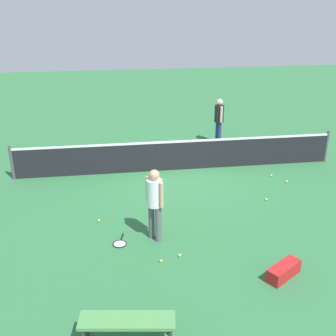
# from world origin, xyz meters

# --- Properties ---
(ground_plane) EXTENTS (40.00, 40.00, 0.00)m
(ground_plane) POSITION_xyz_m (0.00, 0.00, 0.00)
(ground_plane) COLOR #2D6B3D
(court_net) EXTENTS (10.09, 0.09, 1.07)m
(court_net) POSITION_xyz_m (0.00, 0.00, 0.50)
(court_net) COLOR #4C4C51
(court_net) RESTS_ON ground_plane
(player_near_side) EXTENTS (0.48, 0.48, 1.70)m
(player_near_side) POSITION_xyz_m (-1.18, -3.95, 1.01)
(player_near_side) COLOR #595960
(player_near_side) RESTS_ON ground_plane
(player_far_side) EXTENTS (0.37, 0.53, 1.70)m
(player_far_side) POSITION_xyz_m (1.93, 2.27, 1.01)
(player_far_side) COLOR navy
(player_far_side) RESTS_ON ground_plane
(tennis_racket_near_player) EXTENTS (0.38, 0.61, 0.03)m
(tennis_racket_near_player) POSITION_xyz_m (-1.98, -4.04, 0.01)
(tennis_racket_near_player) COLOR black
(tennis_racket_near_player) RESTS_ON ground_plane
(tennis_racket_far_player) EXTENTS (0.54, 0.53, 0.03)m
(tennis_racket_far_player) POSITION_xyz_m (1.78, 1.48, 0.01)
(tennis_racket_far_player) COLOR black
(tennis_racket_far_player) RESTS_ON ground_plane
(tennis_ball_near_player) EXTENTS (0.07, 0.07, 0.07)m
(tennis_ball_near_player) POSITION_xyz_m (-1.16, -4.86, 0.03)
(tennis_ball_near_player) COLOR #C6E033
(tennis_ball_near_player) RESTS_ON ground_plane
(tennis_ball_by_net) EXTENTS (0.07, 0.07, 0.07)m
(tennis_ball_by_net) POSITION_xyz_m (-2.45, -2.98, 0.03)
(tennis_ball_by_net) COLOR #C6E033
(tennis_ball_by_net) RESTS_ON ground_plane
(tennis_ball_midcourt) EXTENTS (0.07, 0.07, 0.07)m
(tennis_ball_midcourt) POSITION_xyz_m (-0.75, -4.73, 0.03)
(tennis_ball_midcourt) COLOR #C6E033
(tennis_ball_midcourt) RESTS_ON ground_plane
(tennis_ball_baseline) EXTENTS (0.07, 0.07, 0.07)m
(tennis_ball_baseline) POSITION_xyz_m (2.02, -2.48, 0.03)
(tennis_ball_baseline) COLOR #C6E033
(tennis_ball_baseline) RESTS_ON ground_plane
(tennis_ball_stray_left) EXTENTS (0.07, 0.07, 0.07)m
(tennis_ball_stray_left) POSITION_xyz_m (3.04, -1.45, 0.03)
(tennis_ball_stray_left) COLOR #C6E033
(tennis_ball_stray_left) RESTS_ON ground_plane
(tennis_ball_stray_right) EXTENTS (0.07, 0.07, 0.07)m
(tennis_ball_stray_right) POSITION_xyz_m (2.76, -0.96, 0.03)
(tennis_ball_stray_right) COLOR #C6E033
(tennis_ball_stray_right) RESTS_ON ground_plane
(courtside_bench) EXTENTS (1.54, 0.61, 0.48)m
(courtside_bench) POSITION_xyz_m (-1.97, -6.93, 0.42)
(courtside_bench) COLOR #4C8C4C
(courtside_bench) RESTS_ON ground_plane
(equipment_bag) EXTENTS (0.82, 0.67, 0.28)m
(equipment_bag) POSITION_xyz_m (1.17, -5.68, 0.14)
(equipment_bag) COLOR #B21E1E
(equipment_bag) RESTS_ON ground_plane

